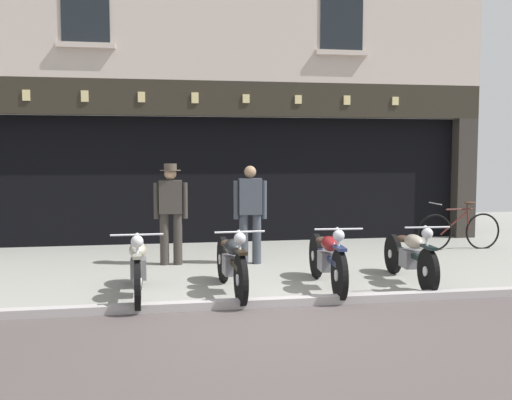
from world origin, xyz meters
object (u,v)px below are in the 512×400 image
Objects in this scene: leaning_bicycle at (459,230)px; motorcycle_center_left at (231,261)px; motorcycle_center_right at (410,255)px; motorcycle_center at (327,258)px; shopkeeper_center at (250,210)px; motorcycle_left at (138,265)px; advert_board_far at (394,168)px; advert_board_near at (341,167)px; salesman_left at (171,209)px.

motorcycle_center_left is at bearing 119.89° from leaning_bicycle.
motorcycle_center is at bearing 9.03° from motorcycle_center_right.
motorcycle_center_left is 2.15m from shopkeeper_center.
motorcycle_left is at bearing 50.78° from shopkeeper_center.
advert_board_far reaches higher than motorcycle_left.
motorcycle_center_left is 6.30m from advert_board_far.
leaning_bicycle is at bearing -137.99° from motorcycle_center.
advert_board_far is at bearing 18.26° from leaning_bicycle.
motorcycle_center_left is 2.24× the size of advert_board_near.
advert_board_near is (3.72, 2.41, 0.61)m from salesman_left.
shopkeeper_center is 1.81× the size of advert_board_far.
advert_board_far is 0.53× the size of leaning_bicycle.
motorcycle_center_right is 4.81m from advert_board_far.
advert_board_near is (0.39, 4.40, 1.14)m from motorcycle_center_right.
advert_board_near reaches higher than advert_board_far.
leaning_bicycle is (3.46, 2.74, -0.05)m from motorcycle_center.
salesman_left is (0.48, 2.17, 0.51)m from motorcycle_left.
motorcycle_center_right is at bearing 151.91° from salesman_left.
motorcycle_center_right is 1.14× the size of leaning_bicycle.
leaning_bicycle is (1.81, -1.79, -1.17)m from advert_board_near.
motorcycle_center_left is (1.21, 0.01, 0.00)m from motorcycle_left.
shopkeeper_center is (0.58, 2.01, 0.48)m from motorcycle_center_left.
motorcycle_center_right is 4.56m from advert_board_near.
motorcycle_left is at bearing -132.54° from advert_board_near.
salesman_left is at bearing -153.96° from advert_board_far.
salesman_left is at bearing 96.20° from leaning_bicycle.
salesman_left is at bearing -3.98° from shopkeeper_center.
motorcycle_center_left is at bearing -132.59° from advert_board_far.
shopkeeper_center reaches higher than motorcycle_center_left.
motorcycle_center_left is 2.27× the size of advert_board_far.
advert_board_near is at bearing -144.40° from salesman_left.
advert_board_far reaches higher than motorcycle_center.
motorcycle_center_left is 5.58m from advert_board_near.
motorcycle_center_right is (2.60, 0.17, -0.02)m from motorcycle_center_left.
motorcycle_center_left is at bearing 179.88° from motorcycle_left.
motorcycle_center_left is 1.22× the size of salesman_left.
advert_board_far is (1.59, 4.40, 1.12)m from motorcycle_center_right.
shopkeeper_center is at bearing -108.47° from motorcycle_center_left.
motorcycle_left is 0.99× the size of motorcycle_center_left.
motorcycle_center is at bearing 179.27° from motorcycle_center_left.
motorcycle_center is 1.22× the size of leaning_bicycle.
motorcycle_center is 1.24× the size of salesman_left.
shopkeeper_center reaches higher than motorcycle_center.
motorcycle_center is at bearing -179.55° from motorcycle_left.
salesman_left reaches higher than motorcycle_center.
motorcycle_center is at bearing 128.15° from leaning_bicycle.
motorcycle_center_right is at bearing -170.40° from motorcycle_center.
motorcycle_center is 3.00m from salesman_left.
motorcycle_left is at bearing -139.75° from advert_board_far.
shopkeeper_center reaches higher than motorcycle_center_right.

